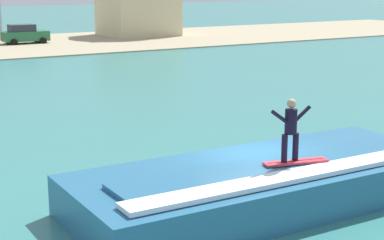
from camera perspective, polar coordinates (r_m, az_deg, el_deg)
name	(u,v)px	position (r m, az deg, el deg)	size (l,w,h in m)	color
ground_plane	(253,189)	(18.39, 5.59, -6.22)	(260.00, 260.00, 0.00)	teal
wave_crest	(266,183)	(17.10, 6.73, -5.71)	(10.68, 4.15, 1.22)	#27638A
surfboard	(296,162)	(16.73, 9.42, -3.79)	(1.80, 0.75, 0.06)	#D8333F
surfer	(291,127)	(16.45, 8.97, -0.60)	(1.28, 0.32, 1.66)	black
car_far_shore	(25,34)	(60.70, -14.99, 7.55)	(4.15, 2.13, 1.86)	#23663D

